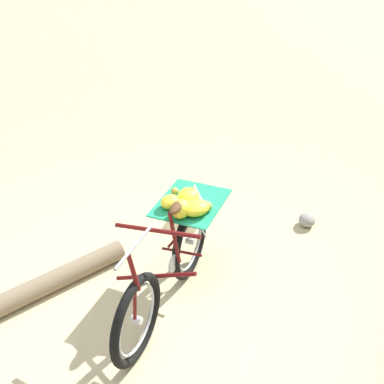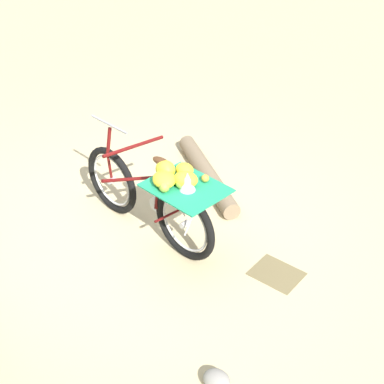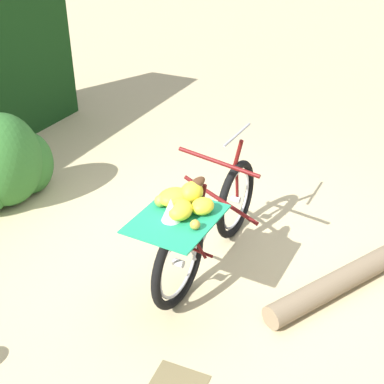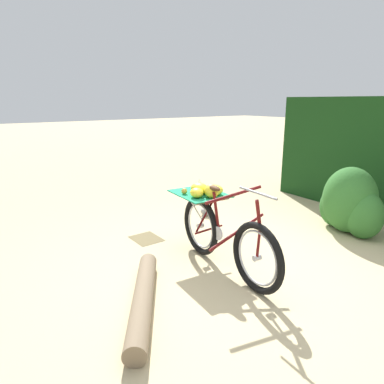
# 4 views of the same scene
# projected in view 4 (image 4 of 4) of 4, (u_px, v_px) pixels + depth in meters

# --- Properties ---
(ground_plane) EXTENTS (60.00, 60.00, 0.00)m
(ground_plane) POSITION_uv_depth(u_px,v_px,m) (236.00, 267.00, 4.01)
(ground_plane) COLOR #C6B284
(bicycle) EXTENTS (1.80, 0.73, 1.03)m
(bicycle) POSITION_uv_depth(u_px,v_px,m) (219.00, 225.00, 3.92)
(bicycle) COLOR black
(bicycle) RESTS_ON ground_plane
(fallen_log) EXTENTS (1.39, 1.00, 0.19)m
(fallen_log) POSITION_uv_depth(u_px,v_px,m) (143.00, 298.00, 3.21)
(fallen_log) COLOR #7F6B51
(fallen_log) RESTS_ON ground_plane
(shrub_cluster) EXTENTS (1.01, 0.69, 0.96)m
(shrub_cluster) POSITION_uv_depth(u_px,v_px,m) (350.00, 204.00, 4.98)
(shrub_cluster) COLOR #2D6628
(shrub_cluster) RESTS_ON ground_plane
(path_stone) EXTENTS (0.21, 0.18, 0.13)m
(path_stone) POSITION_uv_depth(u_px,v_px,m) (206.00, 211.00, 5.80)
(path_stone) COLOR gray
(path_stone) RESTS_ON ground_plane
(leaf_litter_patch) EXTENTS (0.44, 0.36, 0.01)m
(leaf_litter_patch) POSITION_uv_depth(u_px,v_px,m) (146.00, 239.00, 4.83)
(leaf_litter_patch) COLOR olive
(leaf_litter_patch) RESTS_ON ground_plane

